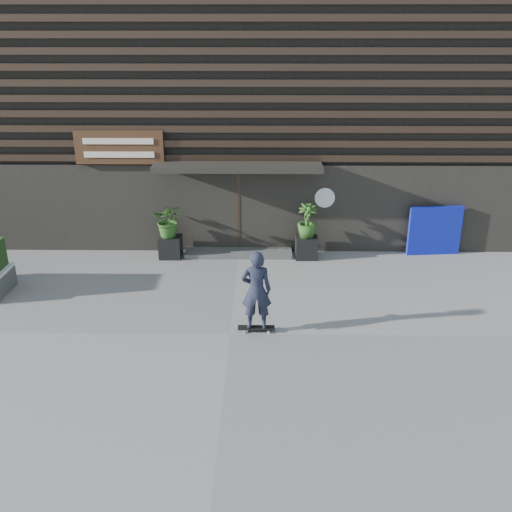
{
  "coord_description": "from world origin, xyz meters",
  "views": [
    {
      "loc": [
        0.68,
        -10.59,
        5.94
      ],
      "look_at": [
        0.53,
        1.69,
        1.1
      ],
      "focal_mm": 40.3,
      "sensor_mm": 36.0,
      "label": 1
    }
  ],
  "objects_px": {
    "planter_pot_right": "(306,247)",
    "blue_tarp": "(435,231)",
    "planter_pot_left": "(171,247)",
    "skateboarder": "(256,291)"
  },
  "relations": [
    {
      "from": "planter_pot_left",
      "to": "skateboarder",
      "type": "distance_m",
      "value": 4.96
    },
    {
      "from": "planter_pot_left",
      "to": "blue_tarp",
      "type": "relative_size",
      "value": 0.4
    },
    {
      "from": "planter_pot_right",
      "to": "blue_tarp",
      "type": "relative_size",
      "value": 0.4
    },
    {
      "from": "skateboarder",
      "to": "planter_pot_left",
      "type": "bearing_deg",
      "value": 119.87
    },
    {
      "from": "planter_pot_right",
      "to": "skateboarder",
      "type": "xyz_separation_m",
      "value": [
        -1.35,
        -4.27,
        0.65
      ]
    },
    {
      "from": "planter_pot_right",
      "to": "blue_tarp",
      "type": "bearing_deg",
      "value": 4.76
    },
    {
      "from": "planter_pot_right",
      "to": "blue_tarp",
      "type": "height_order",
      "value": "blue_tarp"
    },
    {
      "from": "planter_pot_left",
      "to": "planter_pot_right",
      "type": "height_order",
      "value": "same"
    },
    {
      "from": "blue_tarp",
      "to": "skateboarder",
      "type": "bearing_deg",
      "value": -142.74
    },
    {
      "from": "planter_pot_right",
      "to": "blue_tarp",
      "type": "distance_m",
      "value": 3.64
    }
  ]
}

